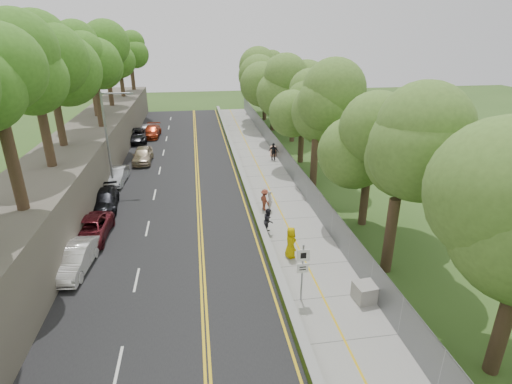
% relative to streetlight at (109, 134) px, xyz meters
% --- Properties ---
extents(ground, '(140.00, 140.00, 0.00)m').
position_rel_streetlight_xyz_m(ground, '(10.46, -14.00, -4.64)').
color(ground, '#33511E').
rests_on(ground, ground).
extents(road, '(11.20, 66.00, 0.04)m').
position_rel_streetlight_xyz_m(road, '(5.06, 1.00, -4.62)').
color(road, black).
rests_on(road, ground).
extents(sidewalk, '(4.20, 66.00, 0.05)m').
position_rel_streetlight_xyz_m(sidewalk, '(13.01, 1.00, -4.61)').
color(sidewalk, gray).
rests_on(sidewalk, ground).
extents(jersey_barrier, '(0.42, 66.00, 0.60)m').
position_rel_streetlight_xyz_m(jersey_barrier, '(10.71, 1.00, -4.34)').
color(jersey_barrier, '#72C513').
rests_on(jersey_barrier, ground).
extents(rock_embankment, '(5.00, 66.00, 4.00)m').
position_rel_streetlight_xyz_m(rock_embankment, '(-3.04, 1.00, -2.64)').
color(rock_embankment, '#595147').
rests_on(rock_embankment, ground).
extents(chainlink_fence, '(0.04, 66.00, 2.00)m').
position_rel_streetlight_xyz_m(chainlink_fence, '(15.11, 1.00, -3.64)').
color(chainlink_fence, slate).
rests_on(chainlink_fence, ground).
extents(trees_embankment, '(6.40, 66.00, 13.00)m').
position_rel_streetlight_xyz_m(trees_embankment, '(-2.54, 1.00, 5.86)').
color(trees_embankment, '#468623').
rests_on(trees_embankment, rock_embankment).
extents(trees_fenceside, '(7.00, 66.00, 14.00)m').
position_rel_streetlight_xyz_m(trees_fenceside, '(17.46, 1.00, 2.36)').
color(trees_fenceside, '#5B8631').
rests_on(trees_fenceside, ground).
extents(streetlight, '(2.52, 0.22, 8.00)m').
position_rel_streetlight_xyz_m(streetlight, '(0.00, 0.00, 0.00)').
color(streetlight, gray).
rests_on(streetlight, ground).
extents(signpost, '(0.62, 0.09, 3.10)m').
position_rel_streetlight_xyz_m(signpost, '(11.51, -17.02, -2.68)').
color(signpost, gray).
rests_on(signpost, sidewalk).
extents(construction_barrel, '(0.62, 0.62, 1.02)m').
position_rel_streetlight_xyz_m(construction_barrel, '(14.76, 6.99, -4.08)').
color(construction_barrel, '#FF6124').
rests_on(construction_barrel, sidewalk).
extents(concrete_block, '(1.44, 1.15, 0.89)m').
position_rel_streetlight_xyz_m(concrete_block, '(14.76, -17.46, -4.15)').
color(concrete_block, gray).
rests_on(concrete_block, sidewalk).
extents(car_1, '(1.93, 4.46, 1.43)m').
position_rel_streetlight_xyz_m(car_1, '(-0.14, -12.56, -3.89)').
color(car_1, white).
rests_on(car_1, road).
extents(car_2, '(2.41, 4.92, 1.34)m').
position_rel_streetlight_xyz_m(car_2, '(-0.14, -8.99, -3.93)').
color(car_2, '#5B161E').
rests_on(car_2, road).
extents(car_3, '(2.25, 4.72, 1.33)m').
position_rel_streetlight_xyz_m(car_3, '(-0.14, -4.15, -3.94)').
color(car_3, black).
rests_on(car_3, road).
extents(car_4, '(1.88, 4.49, 1.52)m').
position_rel_streetlight_xyz_m(car_4, '(1.46, 6.89, -3.84)').
color(car_4, tan).
rests_on(car_4, road).
extents(car_5, '(1.60, 4.12, 1.34)m').
position_rel_streetlight_xyz_m(car_5, '(-0.14, 1.25, -3.93)').
color(car_5, silver).
rests_on(car_5, road).
extents(car_6, '(2.74, 5.41, 1.47)m').
position_rel_streetlight_xyz_m(car_6, '(-0.14, 15.27, -3.87)').
color(car_6, black).
rests_on(car_6, road).
extents(car_7, '(2.22, 4.85, 1.37)m').
position_rel_streetlight_xyz_m(car_7, '(1.46, 17.19, -3.91)').
color(car_7, maroon).
rests_on(car_7, road).
extents(car_8, '(1.80, 4.00, 1.33)m').
position_rel_streetlight_xyz_m(car_8, '(0.71, 18.29, -3.93)').
color(car_8, silver).
rests_on(car_8, road).
extents(painter_0, '(0.76, 1.02, 1.91)m').
position_rel_streetlight_xyz_m(painter_0, '(11.91, -13.00, -3.64)').
color(painter_0, '#BB9E01').
rests_on(painter_0, sidewalk).
extents(painter_1, '(0.46, 0.63, 1.57)m').
position_rel_streetlight_xyz_m(painter_1, '(11.91, -6.44, -3.80)').
color(painter_1, beige).
rests_on(painter_1, sidewalk).
extents(painter_2, '(0.91, 1.01, 1.69)m').
position_rel_streetlight_xyz_m(painter_2, '(11.21, -9.77, -3.74)').
color(painter_2, black).
rests_on(painter_2, sidewalk).
extents(painter_3, '(0.95, 1.20, 1.62)m').
position_rel_streetlight_xyz_m(painter_3, '(11.58, -6.27, -3.78)').
color(painter_3, brown).
rests_on(painter_3, sidewalk).
extents(person_far, '(1.12, 0.76, 1.76)m').
position_rel_streetlight_xyz_m(person_far, '(14.54, 5.53, -3.71)').
color(person_far, black).
rests_on(person_far, sidewalk).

